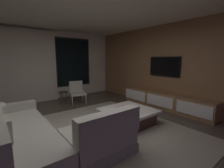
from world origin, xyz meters
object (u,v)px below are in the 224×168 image
object	(u,v)px
accent_chair_near_window	(77,91)
side_stool	(63,94)
coffee_table	(128,116)
mounted_tv	(164,66)
book_stack_on_coffee_table	(122,108)
media_console	(165,101)
sectional_couch	(42,137)

from	to	relation	value
accent_chair_near_window	side_stool	distance (m)	0.50
coffee_table	mounted_tv	xyz separation A→B (m)	(1.90, 0.30, 1.16)
side_stool	accent_chair_near_window	bearing A→B (deg)	-8.42
book_stack_on_coffee_table	side_stool	distance (m)	2.56
coffee_table	media_console	bearing A→B (deg)	3.36
media_console	book_stack_on_coffee_table	bearing A→B (deg)	179.68
sectional_couch	book_stack_on_coffee_table	distance (m)	1.92
book_stack_on_coffee_table	media_console	distance (m)	1.83
side_stool	media_console	bearing A→B (deg)	-46.63
side_stool	media_console	size ratio (longest dim) A/B	0.15
accent_chair_near_window	sectional_couch	bearing A→B (deg)	-126.34
coffee_table	book_stack_on_coffee_table	size ratio (longest dim) A/B	3.88
sectional_couch	media_console	bearing A→B (deg)	1.35
mounted_tv	book_stack_on_coffee_table	bearing A→B (deg)	-174.64
accent_chair_near_window	media_console	distance (m)	3.08
sectional_couch	accent_chair_near_window	xyz separation A→B (m)	(1.86, 2.52, 0.14)
sectional_couch	accent_chair_near_window	size ratio (longest dim) A/B	3.21
accent_chair_near_window	side_stool	world-z (taller)	accent_chair_near_window
sectional_couch	mounted_tv	distance (m)	4.07
coffee_table	sectional_couch	bearing A→B (deg)	179.63
mounted_tv	sectional_couch	bearing A→B (deg)	-175.82
sectional_couch	book_stack_on_coffee_table	size ratio (longest dim) A/B	8.37
side_stool	sectional_couch	bearing A→B (deg)	-117.69
coffee_table	accent_chair_near_window	bearing A→B (deg)	93.51
sectional_couch	media_console	xyz separation A→B (m)	(3.73, 0.09, -0.04)
coffee_table	book_stack_on_coffee_table	bearing A→B (deg)	132.39
side_stool	media_console	world-z (taller)	media_console
accent_chair_near_window	media_console	size ratio (longest dim) A/B	0.25
sectional_couch	coffee_table	size ratio (longest dim) A/B	2.16
sectional_couch	coffee_table	distance (m)	2.02
book_stack_on_coffee_table	media_console	size ratio (longest dim) A/B	0.10
accent_chair_near_window	media_console	bearing A→B (deg)	-52.40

